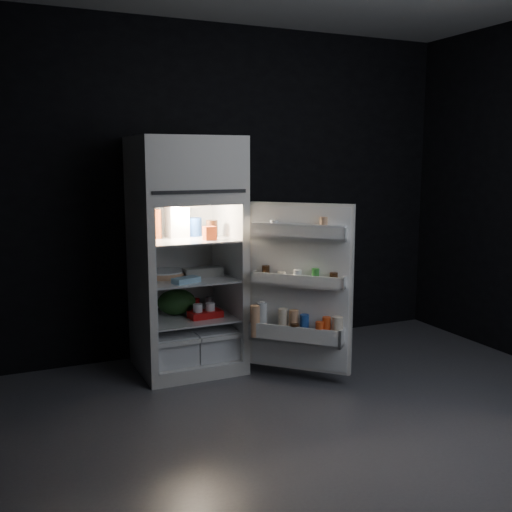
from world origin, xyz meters
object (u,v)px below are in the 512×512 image
milk_jug (177,222)px  egg_carton (203,272)px  refrigerator (185,247)px  fridge_door (299,291)px  yogurt_tray (205,314)px

milk_jug → egg_carton: bearing=-35.2°
milk_jug → refrigerator: bearing=-38.9°
fridge_door → egg_carton: size_ratio=4.10×
refrigerator → egg_carton: refrigerator is taller
milk_jug → fridge_door: bearing=-47.2°
fridge_door → egg_carton: fridge_door is taller
egg_carton → refrigerator: bearing=149.1°
milk_jug → yogurt_tray: 0.74m
refrigerator → fridge_door: refrigerator is taller
refrigerator → yogurt_tray: bearing=-57.4°
milk_jug → egg_carton: size_ratio=0.81×
refrigerator → fridge_door: (0.64, -0.64, -0.27)m
fridge_door → milk_jug: bearing=135.6°
refrigerator → milk_jug: bearing=143.9°
fridge_door → milk_jug: 1.07m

